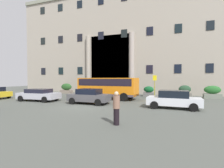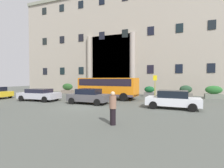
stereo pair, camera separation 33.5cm
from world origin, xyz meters
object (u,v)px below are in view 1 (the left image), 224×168
white_taxi_kerbside (89,96)px  pedestrian_child_trailing (116,108)px  bus_stop_sign (155,85)px  hedge_planter_entrance_right (149,91)px  parked_sedan_far (39,95)px  hedge_planter_west (185,91)px  hedge_planter_far_east (123,91)px  parked_compact_extra (174,99)px  orange_minibus (108,86)px  motorcycle_far_end (41,95)px  hedge_planter_entrance_left (212,92)px  hedge_planter_far_west (66,89)px

white_taxi_kerbside → pedestrian_child_trailing: (4.67, -6.05, 0.15)m
bus_stop_sign → hedge_planter_entrance_right: (-1.04, 3.10, -1.06)m
parked_sedan_far → pedestrian_child_trailing: pedestrian_child_trailing is taller
hedge_planter_west → hedge_planter_entrance_right: (-4.61, -0.43, -0.09)m
bus_stop_sign → hedge_planter_far_east: bus_stop_sign is taller
bus_stop_sign → parked_compact_extra: bus_stop_sign is taller
orange_minibus → motorcycle_far_end: orange_minibus is taller
hedge_planter_west → white_taxi_kerbside: size_ratio=0.40×
hedge_planter_west → motorcycle_far_end: hedge_planter_west is taller
bus_stop_sign → white_taxi_kerbside: 8.18m
orange_minibus → bus_stop_sign: size_ratio=2.58×
hedge_planter_far_east → pedestrian_child_trailing: size_ratio=1.19×
hedge_planter_entrance_right → parked_compact_extra: 9.37m
hedge_planter_far_east → pedestrian_child_trailing: (3.71, -14.98, 0.20)m
hedge_planter_far_east → hedge_planter_west: bearing=2.9°
hedge_planter_far_east → hedge_planter_entrance_left: size_ratio=1.07×
hedge_planter_far_west → white_taxi_kerbside: 12.63m
parked_sedan_far → motorcycle_far_end: 2.26m
bus_stop_sign → motorcycle_far_end: (-13.15, -4.02, -1.27)m
parked_compact_extra → parked_sedan_far: bearing=-176.8°
orange_minibus → motorcycle_far_end: (-7.83, -2.34, -1.06)m
white_taxi_kerbside → hedge_planter_entrance_right: bearing=63.9°
orange_minibus → hedge_planter_west: orange_minibus is taller
hedge_planter_far_east → parked_sedan_far: 11.36m
bus_stop_sign → hedge_planter_entrance_left: (6.62, 2.95, -0.97)m
hedge_planter_far_west → hedge_planter_entrance_left: bearing=-0.7°
hedge_planter_entrance_left → pedestrian_child_trailing: pedestrian_child_trailing is taller
hedge_planter_west → hedge_planter_far_west: 18.05m
hedge_planter_far_west → parked_compact_extra: bearing=-28.7°
pedestrian_child_trailing → motorcycle_far_end: bearing=96.3°
parked_compact_extra → motorcycle_far_end: parked_compact_extra is taller
bus_stop_sign → parked_sedan_far: bus_stop_sign is taller
hedge_planter_far_east → motorcycle_far_end: hedge_planter_far_east is taller
hedge_planter_entrance_right → hedge_planter_entrance_left: hedge_planter_entrance_left is taller
bus_stop_sign → hedge_planter_west: size_ratio=1.78×
hedge_planter_entrance_right → hedge_planter_entrance_left: 7.66m
bus_stop_sign → parked_sedan_far: bearing=-153.8°
hedge_planter_far_east → hedge_planter_entrance_right: bearing=-0.0°
hedge_planter_far_west → hedge_planter_entrance_right: bearing=-0.5°
hedge_planter_far_east → bus_stop_sign: bearing=-33.5°
hedge_planter_entrance_right → hedge_planter_entrance_left: size_ratio=0.74×
bus_stop_sign → hedge_planter_far_east: bearing=146.5°
white_taxi_kerbside → pedestrian_child_trailing: pedestrian_child_trailing is taller
hedge_planter_west → motorcycle_far_end: size_ratio=0.77×
white_taxi_kerbside → motorcycle_far_end: white_taxi_kerbside is taller
white_taxi_kerbside → hedge_planter_far_west: bearing=135.5°
hedge_planter_far_east → motorcycle_far_end: 11.06m
bus_stop_sign → parked_compact_extra: bearing=-71.3°
hedge_planter_entrance_left → white_taxi_kerbside: hedge_planter_entrance_left is taller
hedge_planter_entrance_right → white_taxi_kerbside: size_ratio=0.36×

